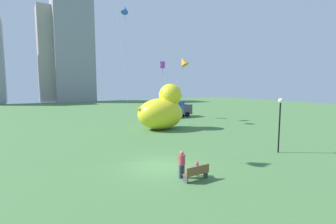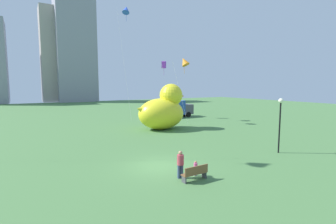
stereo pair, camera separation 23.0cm
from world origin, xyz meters
TOP-DOWN VIEW (x-y plane):
  - ground_plane at (0.00, 0.00)m, footprint 140.00×140.00m
  - park_bench at (0.59, -3.32)m, footprint 1.64×0.50m
  - person_adult at (0.09, -2.52)m, footprint 0.40×0.40m
  - person_child at (1.06, -2.72)m, footprint 0.23×0.23m
  - giant_inflatable_duck at (7.19, 12.26)m, footprint 6.80×4.36m
  - lamppost at (9.99, -1.97)m, footprint 0.39×0.39m
  - box_truck at (14.57, 21.32)m, footprint 6.00×2.59m
  - city_skyline at (-1.50, 73.77)m, footprint 34.78×14.53m
  - kite_orange at (12.05, 14.78)m, footprint 2.53×2.61m
  - kite_blue at (6.50, 22.36)m, footprint 2.35×2.39m
  - kite_purple at (12.43, 21.27)m, footprint 2.86×2.06m

SIDE VIEW (x-z plane):
  - ground_plane at x=0.00m, z-range 0.00..0.00m
  - park_bench at x=0.59m, z-range 0.02..0.92m
  - person_child at x=1.06m, z-range 0.05..0.99m
  - person_adult at x=0.09m, z-range 0.08..1.73m
  - box_truck at x=14.57m, z-range 0.02..2.87m
  - giant_inflatable_duck at x=7.19m, z-range -0.42..5.22m
  - lamppost at x=9.99m, z-range 0.92..5.36m
  - kite_purple at x=12.43m, z-range 4.02..13.38m
  - kite_orange at x=12.05m, z-range 3.98..13.47m
  - city_skyline at x=-1.50m, z-range -1.97..31.49m
  - kite_blue at x=6.50m, z-range 7.99..25.53m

